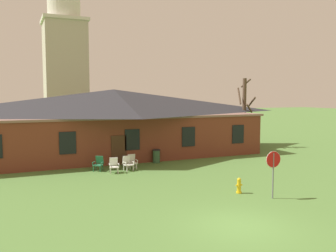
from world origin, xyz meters
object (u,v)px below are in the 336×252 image
(lawn_chair_left_end, at_px, (128,163))
(trash_bin, at_px, (156,156))
(lawn_chair_near_door, at_px, (114,165))
(lawn_chair_middle, at_px, (132,161))
(fire_hydrant, at_px, (239,186))
(stop_sign, at_px, (273,165))
(lawn_chair_by_porch, at_px, (99,163))

(lawn_chair_left_end, distance_m, trash_bin, 3.22)
(lawn_chair_near_door, bearing_deg, trash_bin, 29.09)
(lawn_chair_left_end, xyz_separation_m, lawn_chair_middle, (0.46, 0.50, 0.00))
(lawn_chair_near_door, distance_m, fire_hydrant, 8.50)
(stop_sign, height_order, lawn_chair_left_end, stop_sign)
(lawn_chair_by_porch, distance_m, lawn_chair_near_door, 1.25)
(lawn_chair_middle, xyz_separation_m, trash_bin, (2.25, 1.23, -0.00))
(stop_sign, xyz_separation_m, lawn_chair_by_porch, (-6.29, 9.57, -1.13))
(lawn_chair_near_door, bearing_deg, stop_sign, -57.16)
(lawn_chair_by_porch, distance_m, fire_hydrant, 9.75)
(lawn_chair_near_door, relative_size, lawn_chair_left_end, 1.00)
(stop_sign, bearing_deg, lawn_chair_middle, 113.35)
(lawn_chair_left_end, height_order, lawn_chair_middle, same)
(fire_hydrant, relative_size, trash_bin, 0.81)
(lawn_chair_middle, bearing_deg, fire_hydrant, -68.75)
(lawn_chair_near_door, height_order, trash_bin, trash_bin)
(lawn_chair_middle, bearing_deg, lawn_chair_near_door, -150.33)
(lawn_chair_by_porch, bearing_deg, trash_bin, 13.49)
(lawn_chair_middle, bearing_deg, trash_bin, 28.72)
(lawn_chair_middle, relative_size, trash_bin, 0.98)
(lawn_chair_by_porch, xyz_separation_m, trash_bin, (4.48, 1.07, -0.00))
(lawn_chair_by_porch, height_order, lawn_chair_left_end, same)
(lawn_chair_near_door, relative_size, trash_bin, 0.98)
(stop_sign, bearing_deg, fire_hydrant, 124.00)
(lawn_chair_near_door, distance_m, lawn_chair_middle, 1.69)
(lawn_chair_near_door, bearing_deg, fire_hydrant, -57.40)
(stop_sign, bearing_deg, lawn_chair_by_porch, 123.32)
(lawn_chair_left_end, bearing_deg, stop_sign, -63.08)
(lawn_chair_near_door, bearing_deg, lawn_chair_left_end, 18.32)
(stop_sign, distance_m, fire_hydrant, 2.11)
(lawn_chair_middle, height_order, trash_bin, trash_bin)
(lawn_chair_by_porch, relative_size, lawn_chair_near_door, 1.00)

